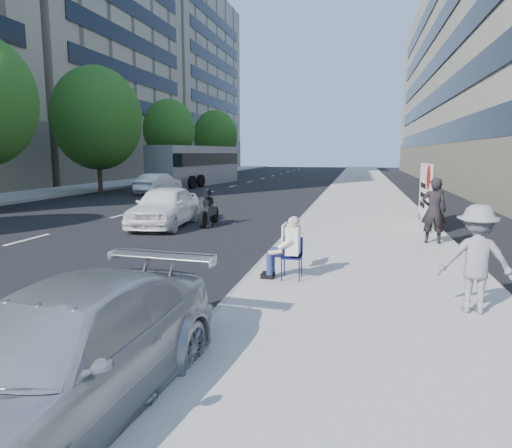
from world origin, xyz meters
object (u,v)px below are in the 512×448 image
(jogger, at_px, (476,259))
(white_sedan_near, at_px, (164,206))
(white_sedan_mid, at_px, (158,184))
(pedestrian_woman, at_px, (434,211))
(bus, at_px, (197,166))
(seated_protester, at_px, (287,244))
(motorcycle, at_px, (209,209))
(protest_banner, at_px, (426,191))
(parked_sedan, at_px, (60,357))

(jogger, xyz_separation_m, white_sedan_near, (-8.95, 7.95, -0.28))
(white_sedan_near, bearing_deg, white_sedan_mid, 110.72)
(pedestrian_woman, height_order, bus, bus)
(pedestrian_woman, height_order, white_sedan_near, pedestrian_woman)
(white_sedan_mid, bearing_deg, bus, -82.36)
(seated_protester, relative_size, jogger, 0.74)
(seated_protester, xyz_separation_m, bus, (-12.33, 28.39, 0.76))
(jogger, relative_size, motorcycle, 0.86)
(seated_protester, bearing_deg, protest_banner, 65.02)
(parked_sedan, height_order, bus, bus)
(white_sedan_mid, xyz_separation_m, bus, (-0.56, 9.03, 0.96))
(parked_sedan, distance_m, white_sedan_near, 12.64)
(motorcycle, relative_size, bus, 0.17)
(white_sedan_near, distance_m, white_sedan_mid, 14.10)
(white_sedan_mid, relative_size, motorcycle, 2.02)
(parked_sedan, height_order, white_sedan_mid, white_sedan_mid)
(jogger, height_order, parked_sedan, jogger)
(protest_banner, bearing_deg, parked_sedan, -111.43)
(jogger, distance_m, pedestrian_woman, 5.95)
(parked_sedan, xyz_separation_m, motorcycle, (-2.60, 12.40, -0.04))
(parked_sedan, distance_m, white_sedan_mid, 26.69)
(protest_banner, distance_m, parked_sedan, 14.23)
(pedestrian_woman, height_order, protest_banner, protest_banner)
(seated_protester, height_order, white_sedan_mid, seated_protester)
(parked_sedan, bearing_deg, white_sedan_mid, 116.64)
(protest_banner, xyz_separation_m, bus, (-16.03, 20.44, 0.23))
(pedestrian_woman, relative_size, white_sedan_mid, 0.46)
(jogger, relative_size, bus, 0.14)
(seated_protester, xyz_separation_m, pedestrian_woman, (3.51, 4.64, 0.22))
(jogger, relative_size, white_sedan_near, 0.40)
(seated_protester, xyz_separation_m, jogger, (3.28, -1.30, 0.16))
(parked_sedan, xyz_separation_m, bus, (-10.84, 33.67, 0.96))
(protest_banner, xyz_separation_m, white_sedan_mid, (-15.47, 11.41, -0.72))
(pedestrian_woman, xyz_separation_m, motorcycle, (-7.60, 2.47, -0.45))
(jogger, height_order, bus, bus)
(pedestrian_woman, distance_m, parked_sedan, 11.12)
(jogger, bearing_deg, bus, -60.75)
(protest_banner, xyz_separation_m, motorcycle, (-7.79, -0.83, -0.76))
(white_sedan_mid, bearing_deg, jogger, 130.19)
(white_sedan_near, xyz_separation_m, white_sedan_mid, (-6.11, 12.71, -0.08))
(pedestrian_woman, bearing_deg, white_sedan_near, -9.00)
(jogger, distance_m, protest_banner, 9.27)
(jogger, xyz_separation_m, motorcycle, (-7.38, 8.42, -0.39))
(motorcycle, bearing_deg, protest_banner, 3.73)
(parked_sedan, relative_size, white_sedan_mid, 1.13)
(protest_banner, height_order, motorcycle, protest_banner)
(bus, bearing_deg, jogger, -54.31)
(jogger, relative_size, white_sedan_mid, 0.43)
(seated_protester, xyz_separation_m, motorcycle, (-4.09, 7.12, -0.24))
(seated_protester, height_order, protest_banner, protest_banner)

